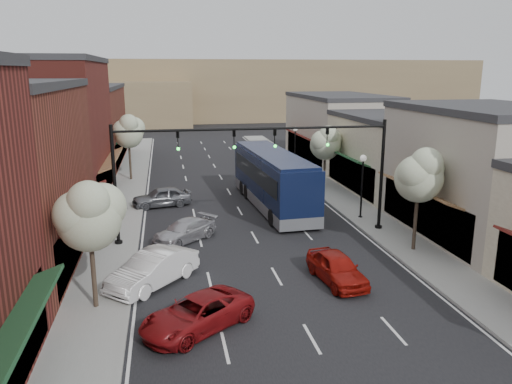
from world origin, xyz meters
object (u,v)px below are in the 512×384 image
red_hatchback (337,268)px  parked_car_b (153,269)px  tree_right_near (420,174)px  signal_mast_right (346,160)px  coach_bus (273,179)px  tree_right_far (326,142)px  parked_car_c (185,231)px  lamp_post_far (295,141)px  tree_left_far (129,131)px  signal_mast_left (157,166)px  parked_car_a (197,314)px  tree_left_near (90,214)px  parked_car_d (162,197)px  lamp_post_near (362,176)px

red_hatchback → parked_car_b: size_ratio=0.86×
tree_right_near → parked_car_b: 14.86m
signal_mast_right → coach_bus: signal_mast_right is taller
tree_right_far → parked_car_c: tree_right_far is taller
tree_right_far → lamp_post_far: (-0.55, 8.06, -0.99)m
tree_left_far → parked_car_c: 18.65m
parked_car_c → parked_car_b: bearing=-57.1°
signal_mast_left → parked_car_a: bearing=-82.3°
signal_mast_right → tree_right_near: 4.89m
red_hatchback → parked_car_c: bearing=126.1°
tree_right_near → lamp_post_far: (-0.55, 24.06, -1.45)m
signal_mast_left → tree_right_near: size_ratio=1.38×
tree_left_near → lamp_post_far: 32.35m
parked_car_d → parked_car_b: bearing=-14.2°
lamp_post_near → coach_bus: 6.80m
lamp_post_near → red_hatchback: (-5.13, -9.65, -2.29)m
lamp_post_far → parked_car_b: bearing=-117.9°
tree_left_far → parked_car_c: size_ratio=1.42×
signal_mast_left → parked_car_b: signal_mast_left is taller
tree_left_near → coach_bus: (10.85, 14.84, -2.11)m
signal_mast_left → tree_left_near: bearing=-108.1°
tree_right_far → tree_left_far: bearing=160.1°
signal_mast_left → tree_left_near: (-2.63, -8.05, -0.40)m
signal_mast_left → tree_left_far: size_ratio=1.34×
tree_right_near → parked_car_c: bearing=161.4°
tree_left_far → parked_car_b: (2.32, -23.91, -3.80)m
lamp_post_near → parked_car_d: bearing=156.5°
lamp_post_near → parked_car_c: lamp_post_near is taller
red_hatchback → lamp_post_far: bearing=72.2°
tree_left_far → lamp_post_far: tree_left_far is taller
tree_right_near → tree_left_far: 27.56m
parked_car_c → parked_car_d: 8.23m
signal_mast_right → lamp_post_far: bearing=83.8°
tree_right_near → tree_left_near: bearing=-166.5°
tree_left_near → parked_car_a: tree_left_near is taller
lamp_post_far → tree_left_near: bearing=-119.8°
tree_right_near → tree_left_far: size_ratio=0.97×
coach_bus → lamp_post_far: bearing=65.0°
tree_right_far → coach_bus: tree_right_far is taller
coach_bus → red_hatchback: (0.08, -13.94, -1.39)m
tree_left_near → tree_left_far: bearing=90.0°
tree_right_near → tree_left_far: (-16.60, 22.00, 0.15)m
tree_right_near → red_hatchback: (-5.67, -3.10, -3.73)m
signal_mast_left → tree_right_near: (13.97, -4.05, -0.17)m
tree_right_far → tree_left_near: tree_left_near is taller
lamp_post_near → signal_mast_left: bearing=-169.4°
signal_mast_right → parked_car_a: signal_mast_right is taller
coach_bus → parked_car_b: coach_bus is taller
tree_right_near → red_hatchback: tree_right_near is taller
coach_bus → parked_car_d: coach_bus is taller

